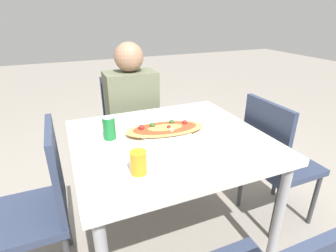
# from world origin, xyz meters

# --- Properties ---
(ground_plane) EXTENTS (14.00, 14.00, 0.00)m
(ground_plane) POSITION_xyz_m (0.00, 0.00, 0.00)
(ground_plane) COLOR gray
(dining_table) EXTENTS (1.03, 0.93, 0.73)m
(dining_table) POSITION_xyz_m (0.00, 0.00, 0.65)
(dining_table) COLOR silver
(dining_table) RESTS_ON ground_plane
(chair_far_seated) EXTENTS (0.40, 0.40, 0.88)m
(chair_far_seated) POSITION_xyz_m (-0.02, 0.79, 0.49)
(chair_far_seated) COLOR #2D3851
(chair_far_seated) RESTS_ON ground_plane
(chair_side_left) EXTENTS (0.40, 0.40, 0.88)m
(chair_side_left) POSITION_xyz_m (-0.70, 0.02, 0.49)
(chair_side_left) COLOR #2D3851
(chair_side_left) RESTS_ON ground_plane
(chair_side_right) EXTENTS (0.40, 0.40, 0.88)m
(chair_side_right) POSITION_xyz_m (0.70, -0.09, 0.49)
(chair_side_right) COLOR #2D3851
(chair_side_right) RESTS_ON ground_plane
(person_seated) EXTENTS (0.38, 0.26, 1.16)m
(person_seated) POSITION_xyz_m (-0.02, 0.68, 0.68)
(person_seated) COLOR #2D2D38
(person_seated) RESTS_ON ground_plane
(pizza_main) EXTENTS (0.47, 0.30, 0.06)m
(pizza_main) POSITION_xyz_m (-0.01, 0.07, 0.75)
(pizza_main) COLOR white
(pizza_main) RESTS_ON dining_table
(soda_can) EXTENTS (0.07, 0.07, 0.12)m
(soda_can) POSITION_xyz_m (-0.30, 0.11, 0.79)
(soda_can) COLOR #197233
(soda_can) RESTS_ON dining_table
(drink_glass) EXTENTS (0.07, 0.07, 0.10)m
(drink_glass) POSITION_xyz_m (-0.26, -0.26, 0.78)
(drink_glass) COLOR orange
(drink_glass) RESTS_ON dining_table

